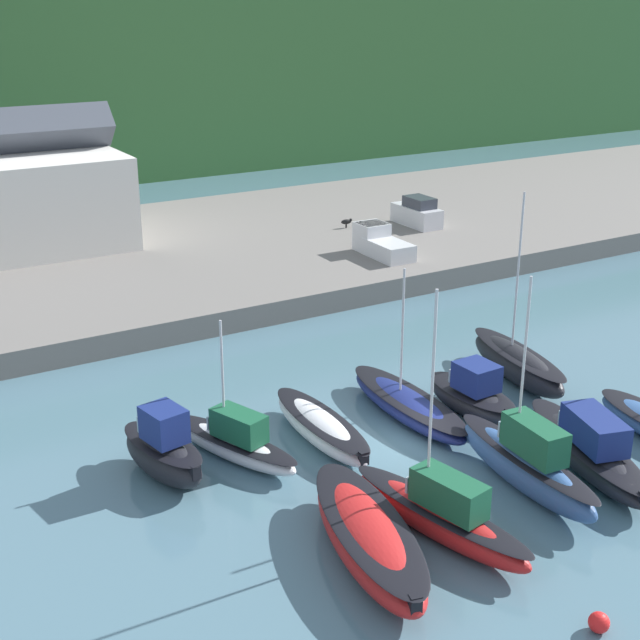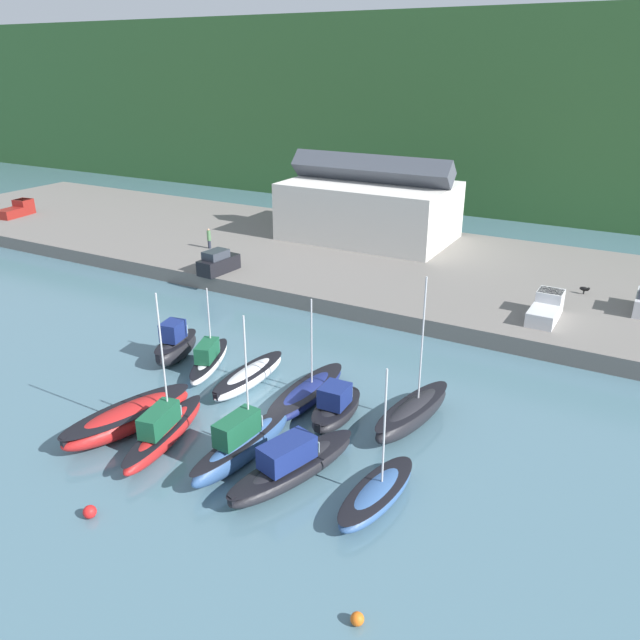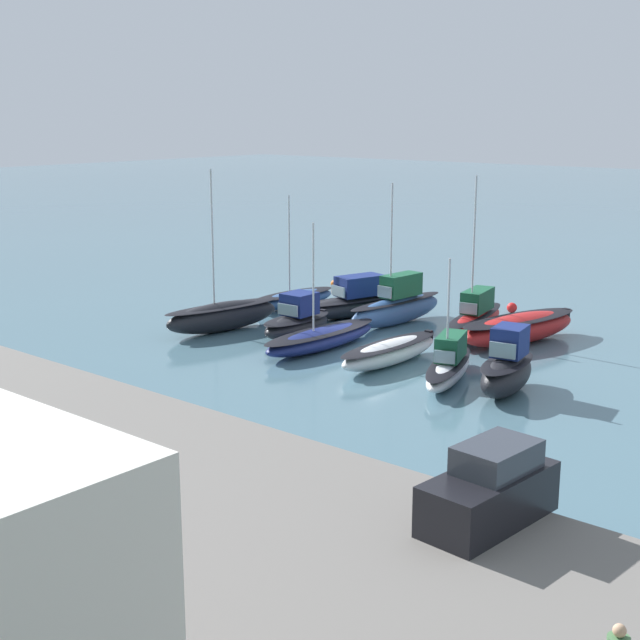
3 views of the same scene
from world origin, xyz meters
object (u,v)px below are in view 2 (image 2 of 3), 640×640
moored_boat_4 (336,408)px  dog_on_quay (585,289)px  moored_boat_1 (209,359)px  person_on_quay (209,238)px  moored_boat_6 (129,418)px  mooring_buoy_1 (90,512)px  pickup_truck_0 (547,307)px  pickup_truck_1 (18,209)px  parked_car_0 (218,263)px  moored_boat_10 (377,494)px  moored_boat_7 (164,431)px  moored_boat_8 (242,444)px  mooring_buoy_0 (357,619)px  moored_boat_2 (249,376)px  moored_boat_5 (413,413)px  moored_boat_3 (307,393)px  moored_boat_0 (176,346)px  moored_boat_9 (292,466)px

moored_boat_4 → dog_on_quay: (10.10, 26.36, 0.94)m
moored_boat_1 → person_on_quay: (-15.95, 20.24, 1.70)m
moored_boat_6 → mooring_buoy_1: bearing=-45.8°
pickup_truck_0 → pickup_truck_1: 66.04m
moored_boat_4 → parked_car_0: 26.33m
moored_boat_4 → moored_boat_10: (5.21, -5.69, -0.31)m
moored_boat_4 → moored_boat_7: 9.92m
moored_boat_7 → moored_boat_10: 12.41m
moored_boat_1 → mooring_buoy_1: moored_boat_1 is taller
moored_boat_6 → dog_on_quay: dog_on_quay is taller
moored_boat_8 → mooring_buoy_0: (9.90, -6.39, -0.83)m
person_on_quay → mooring_buoy_0: (34.21, -34.35, -2.20)m
mooring_buoy_1 → pickup_truck_1: bearing=145.8°
pickup_truck_1 → moored_boat_10: bearing=-31.0°
pickup_truck_1 → parked_car_0: bearing=-16.6°
moored_boat_2 → dog_on_quay: size_ratio=8.18×
moored_boat_6 → mooring_buoy_1: moored_boat_6 is taller
moored_boat_5 → moored_boat_6: (-14.15, -8.37, -0.06)m
moored_boat_5 → pickup_truck_1: size_ratio=1.85×
moored_boat_4 → moored_boat_1: bearing=169.1°
moored_boat_3 → pickup_truck_1: moored_boat_3 is taller
pickup_truck_0 → pickup_truck_1: bearing=178.6°
parked_car_0 → moored_boat_7: bearing=-54.1°
moored_boat_3 → moored_boat_5: 6.86m
parked_car_0 → moored_boat_10: bearing=-34.8°
moored_boat_10 → mooring_buoy_1: moored_boat_10 is taller
parked_car_0 → person_on_quay: parked_car_0 is taller
moored_boat_10 → parked_car_0: (-26.13, 21.62, 1.71)m
moored_boat_2 → moored_boat_5: moored_boat_5 is taller
moored_boat_3 → mooring_buoy_0: bearing=-51.7°
moored_boat_3 → pickup_truck_1: bearing=160.8°
mooring_buoy_1 → pickup_truck_0: bearing=66.2°
moored_boat_0 → moored_boat_9: moored_boat_0 is taller
pickup_truck_1 → mooring_buoy_0: size_ratio=9.19×
moored_boat_10 → moored_boat_2: bearing=156.4°
moored_boat_6 → pickup_truck_0: 31.81m
moored_boat_0 → pickup_truck_1: size_ratio=1.02×
moored_boat_0 → moored_boat_10: moored_boat_10 is taller
moored_boat_1 → mooring_buoy_0: size_ratio=12.64×
moored_boat_7 → pickup_truck_0: 30.42m
person_on_quay → moored_boat_7: bearing=-55.7°
moored_boat_2 → moored_boat_4: size_ratio=1.42×
moored_boat_10 → person_on_quay: moored_boat_10 is taller
moored_boat_10 → person_on_quay: size_ratio=3.33×
parked_car_0 → mooring_buoy_1: size_ratio=6.84×
moored_boat_5 → dog_on_quay: bearing=86.4°
moored_boat_1 → moored_boat_10: 17.63m
person_on_quay → moored_boat_6: bearing=-59.6°
moored_boat_3 → mooring_buoy_1: bearing=-102.1°
moored_boat_2 → pickup_truck_0: size_ratio=1.52×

